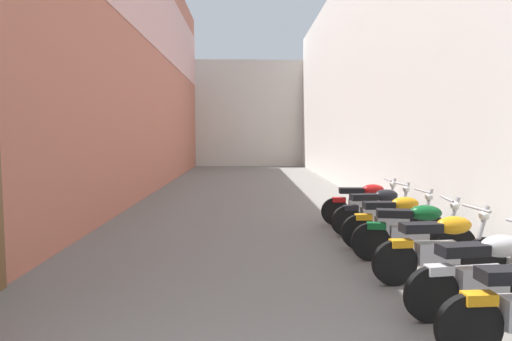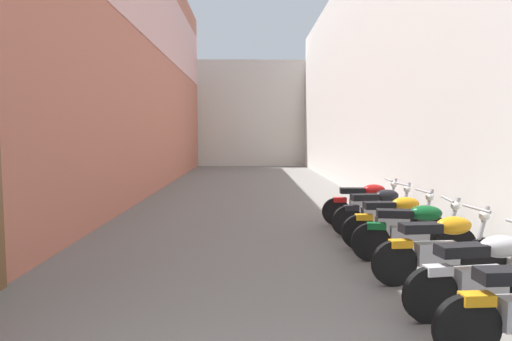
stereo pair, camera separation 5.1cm
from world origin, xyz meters
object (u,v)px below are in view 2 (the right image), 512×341
Objects in this scene: motorcycle_third at (485,273)px; motorcycle_sixth at (395,220)px; motorcycle_eighth at (366,203)px; motorcycle_fourth at (441,247)px; motorcycle_fifth at (414,231)px; motorcycle_seventh at (378,210)px.

motorcycle_sixth is at bearing 90.00° from motorcycle_third.
motorcycle_sixth is 1.00× the size of motorcycle_eighth.
motorcycle_fifth is (-0.00, 0.95, 0.00)m from motorcycle_fourth.
motorcycle_fourth and motorcycle_sixth have the same top height.
motorcycle_fifth is at bearing -90.01° from motorcycle_sixth.
motorcycle_fifth is at bearing 90.00° from motorcycle_fourth.
motorcycle_sixth is (0.00, 0.83, 0.00)m from motorcycle_fifth.
motorcycle_fourth is 1.78m from motorcycle_sixth.
motorcycle_fifth is at bearing -90.00° from motorcycle_eighth.
motorcycle_seventh is (-0.00, 0.99, 0.00)m from motorcycle_sixth.
motorcycle_sixth is 1.91m from motorcycle_eighth.
motorcycle_seventh and motorcycle_eighth have the same top height.
motorcycle_eighth is (0.00, 0.92, 0.00)m from motorcycle_seventh.
motorcycle_sixth is at bearing -89.99° from motorcycle_seventh.
motorcycle_third is at bearing -90.00° from motorcycle_fifth.
motorcycle_fifth is at bearing -90.00° from motorcycle_seventh.
motorcycle_sixth is (0.00, 1.78, 0.00)m from motorcycle_fourth.
motorcycle_seventh is at bearing 90.00° from motorcycle_fourth.
motorcycle_fifth is 0.83m from motorcycle_sixth.
motorcycle_fourth and motorcycle_fifth have the same top height.
motorcycle_third is 1.00× the size of motorcycle_fifth.
motorcycle_third and motorcycle_seventh have the same top height.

